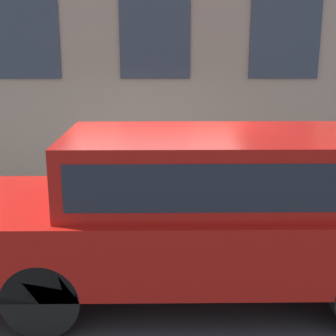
{
  "coord_description": "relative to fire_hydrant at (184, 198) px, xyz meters",
  "views": [
    {
      "loc": [
        -6.32,
        -0.13,
        2.8
      ],
      "look_at": [
        0.64,
        -0.22,
        0.99
      ],
      "focal_mm": 50.0,
      "sensor_mm": 36.0,
      "label": 1
    }
  ],
  "objects": [
    {
      "name": "parked_truck_red_near",
      "position": [
        -1.76,
        -0.16,
        0.52
      ],
      "size": [
        1.92,
        5.26,
        1.89
      ],
      "color": "black",
      "rests_on": "ground_plane"
    },
    {
      "name": "person",
      "position": [
        0.38,
        0.48,
        0.5
      ],
      "size": [
        0.36,
        0.24,
        1.48
      ],
      "rotation": [
        0.0,
        0.0,
        0.22
      ],
      "color": "#726651",
      "rests_on": "sidewalk"
    },
    {
      "name": "sidewalk",
      "position": [
        1.02,
        0.46,
        -0.48
      ],
      "size": [
        2.94,
        60.0,
        0.17
      ],
      "color": "#A8A093",
      "rests_on": "ground_plane"
    },
    {
      "name": "fire_hydrant",
      "position": [
        0.0,
        0.0,
        0.0
      ],
      "size": [
        0.31,
        0.43,
        0.77
      ],
      "color": "#2D7260",
      "rests_on": "sidewalk"
    },
    {
      "name": "ground_plane",
      "position": [
        -0.45,
        0.46,
        -0.56
      ],
      "size": [
        80.0,
        80.0,
        0.0
      ],
      "primitive_type": "plane",
      "color": "#2D2D30"
    }
  ]
}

